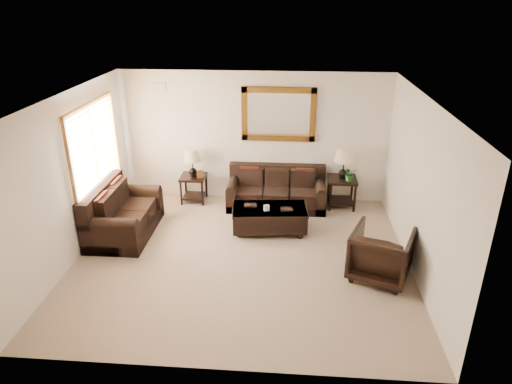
# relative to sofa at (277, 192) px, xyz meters

# --- Properties ---
(room) EXTENTS (5.51, 5.01, 2.71)m
(room) POSITION_rel_sofa_xyz_m (-0.50, -2.10, 1.05)
(room) COLOR #87705D
(room) RESTS_ON ground
(window) EXTENTS (0.07, 1.96, 1.66)m
(window) POSITION_rel_sofa_xyz_m (-3.20, -1.20, 1.25)
(window) COLOR white
(window) RESTS_ON room
(mirror) EXTENTS (1.50, 0.06, 1.10)m
(mirror) POSITION_rel_sofa_xyz_m (-0.00, 0.36, 1.55)
(mirror) COLOR #45300D
(mirror) RESTS_ON room
(air_vent) EXTENTS (0.25, 0.02, 0.18)m
(air_vent) POSITION_rel_sofa_xyz_m (-2.40, 0.38, 2.05)
(air_vent) COLOR #999999
(air_vent) RESTS_ON room
(sofa) EXTENTS (2.00, 0.86, 0.82)m
(sofa) POSITION_rel_sofa_xyz_m (0.00, 0.00, 0.00)
(sofa) COLOR black
(sofa) RESTS_ON room
(loveseat) EXTENTS (1.00, 1.68, 0.94)m
(loveseat) POSITION_rel_sofa_xyz_m (-2.79, -1.42, 0.05)
(loveseat) COLOR black
(loveseat) RESTS_ON room
(end_table_left) EXTENTS (0.53, 0.53, 1.16)m
(end_table_left) POSITION_rel_sofa_xyz_m (-1.76, 0.09, 0.46)
(end_table_left) COLOR black
(end_table_left) RESTS_ON room
(end_table_right) EXTENTS (0.57, 0.57, 1.26)m
(end_table_right) POSITION_rel_sofa_xyz_m (1.34, 0.07, 0.53)
(end_table_right) COLOR black
(end_table_right) RESTS_ON room
(coffee_table) EXTENTS (1.43, 0.86, 0.58)m
(coffee_table) POSITION_rel_sofa_xyz_m (-0.09, -1.11, -0.01)
(coffee_table) COLOR black
(coffee_table) RESTS_ON room
(armchair) EXTENTS (1.11, 1.08, 0.89)m
(armchair) POSITION_rel_sofa_xyz_m (1.70, -2.48, 0.15)
(armchair) COLOR black
(armchair) RESTS_ON floor
(potted_plant) EXTENTS (0.36, 0.38, 0.23)m
(potted_plant) POSITION_rel_sofa_xyz_m (1.46, -0.03, 0.44)
(potted_plant) COLOR #20541D
(potted_plant) RESTS_ON end_table_right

